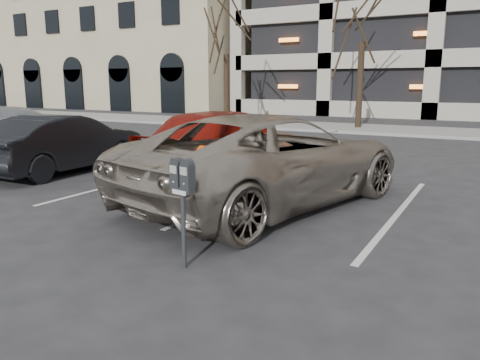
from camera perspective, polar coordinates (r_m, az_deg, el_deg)
The scene contains 10 objects.
ground at distance 6.40m, azimuth 2.24°, elevation -7.32°, with size 140.00×140.00×0.00m, color #28282B.
sidewalk at distance 21.67m, azimuth 21.85°, elevation 5.49°, with size 80.00×4.00×0.12m, color gray.
stall_lines at distance 8.98m, azimuth 0.91°, elevation -1.69°, with size 16.90×5.20×0.00m.
office_building at distance 47.13m, azimuth -12.45°, elevation 18.01°, with size 26.00×16.20×15.00m.
tree_a at distance 25.17m, azimuth -1.71°, elevation 20.02°, with size 3.49×3.49×7.94m.
parking_meter at distance 5.25m, azimuth -7.03°, elevation -0.78°, with size 0.34×0.18×1.25m.
suv_silver at distance 8.15m, azimuth 3.60°, elevation 2.53°, with size 3.92×6.15×1.59m.
car_red at distance 10.46m, azimuth -1.87°, elevation 4.67°, with size 1.91×4.75×1.62m, color maroon.
car_dark at distance 11.95m, azimuth -20.65°, elevation 4.22°, with size 1.45×4.17×1.37m, color black.
car_silver at distance 13.36m, azimuth -25.37°, elevation 4.88°, with size 2.14×5.26×1.53m, color #A8AAAF.
Camera 1 is at (2.73, -5.41, 2.08)m, focal length 35.00 mm.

